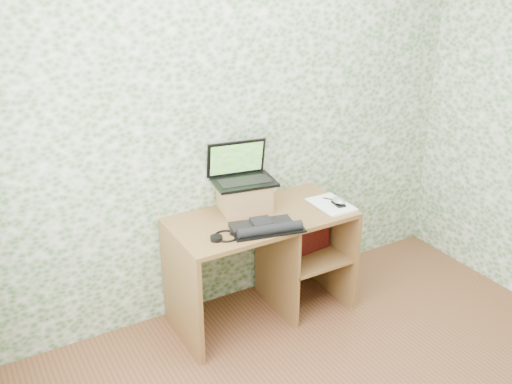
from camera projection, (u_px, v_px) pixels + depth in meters
wall_back at (238, 123)px, 3.73m from camera, size 3.50×0.00×3.50m
desk at (269, 247)px, 3.87m from camera, size 1.20×0.60×0.75m
riser at (244, 196)px, 3.76m from camera, size 0.35×0.31×0.19m
laptop at (241, 172)px, 3.73m from camera, size 0.44×0.34×0.27m
keyboard at (265, 227)px, 3.51m from camera, size 0.46×0.31×0.06m
headphones at (226, 236)px, 3.44m from camera, size 0.21×0.17×0.03m
notepad at (331, 205)px, 3.85m from camera, size 0.23×0.32×0.01m
mouse at (339, 202)px, 3.83m from camera, size 0.08×0.12×0.04m
pen at (333, 200)px, 3.90m from camera, size 0.08×0.12×0.01m
red_box at (312, 229)px, 3.98m from camera, size 0.27×0.11×0.31m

